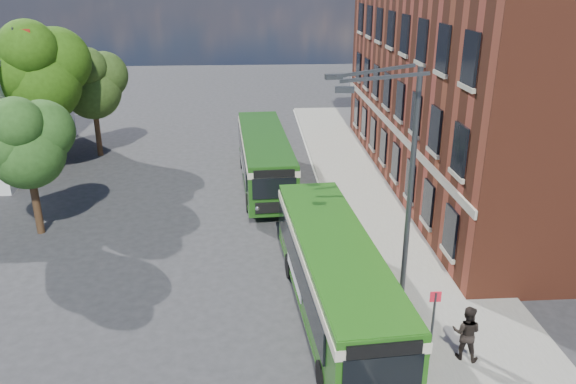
{
  "coord_description": "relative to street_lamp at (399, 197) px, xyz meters",
  "views": [
    {
      "loc": [
        0.1,
        -18.76,
        11.57
      ],
      "look_at": [
        1.68,
        5.39,
        2.2
      ],
      "focal_mm": 35.0,
      "sensor_mm": 36.0,
      "label": 1
    }
  ],
  "objects": [
    {
      "name": "bus_stop_sign",
      "position": [
        0.76,
        -2.2,
        -3.28
      ],
      "size": [
        0.35,
        0.08,
        2.52
      ],
      "color": "#3A3D3F",
      "rests_on": "ground"
    },
    {
      "name": "tree_right",
      "position": [
        -15.15,
        20.89,
        0.2
      ],
      "size": [
        4.36,
        4.14,
        7.36
      ],
      "color": "#392214",
      "rests_on": "ground"
    },
    {
      "name": "flagpole",
      "position": [
        -17.29,
        15.0,
        0.15
      ],
      "size": [
        0.95,
        0.1,
        9.0
      ],
      "color": "#3A3D3F",
      "rests_on": "ground"
    },
    {
      "name": "bus_rear",
      "position": [
        -4.06,
        14.46,
        -2.96
      ],
      "size": [
        3.21,
        12.08,
        3.02
      ],
      "color": "#1E4D14",
      "rests_on": "ground"
    },
    {
      "name": "tree_mid",
      "position": [
        -17.05,
        16.97,
        1.57
      ],
      "size": [
        5.55,
        5.28,
        9.37
      ],
      "color": "#392214",
      "rests_on": "ground"
    },
    {
      "name": "street_lamp",
      "position": [
        0.0,
        0.0,
        0.0
      ],
      "size": [
        2.96,
        2.38,
        9.0
      ],
      "color": "#3A3D3F",
      "rests_on": "ground"
    },
    {
      "name": "brick_office",
      "position": [
        9.16,
        14.0,
        2.18
      ],
      "size": [
        12.1,
        26.0,
        14.2
      ],
      "color": "brown",
      "rests_on": "ground"
    },
    {
      "name": "pedestrian_b",
      "position": [
        1.83,
        -2.33,
        -3.71
      ],
      "size": [
        1.12,
        1.03,
        1.86
      ],
      "primitive_type": "imported",
      "rotation": [
        0.0,
        0.0,
        2.68
      ],
      "color": "black",
      "rests_on": "pavement"
    },
    {
      "name": "tree_left",
      "position": [
        -14.95,
        8.39,
        -0.24
      ],
      "size": [
        3.98,
        3.78,
        6.72
      ],
      "color": "#392214",
      "rests_on": "ground"
    },
    {
      "name": "ground",
      "position": [
        -4.84,
        2.0,
        -4.79
      ],
      "size": [
        120.0,
        120.0,
        0.0
      ],
      "primitive_type": "plane",
      "color": "#2C2C2F",
      "rests_on": "ground"
    },
    {
      "name": "bus_front",
      "position": [
        -1.95,
        0.59,
        -2.96
      ],
      "size": [
        3.41,
        11.77,
        3.02
      ],
      "color": "#245E15",
      "rests_on": "ground"
    },
    {
      "name": "kerb_line",
      "position": [
        -0.89,
        10.0,
        -4.79
      ],
      "size": [
        0.12,
        48.0,
        0.01
      ],
      "primitive_type": "cube",
      "color": "beige",
      "rests_on": "ground"
    },
    {
      "name": "pavement",
      "position": [
        2.16,
        10.0,
        -4.72
      ],
      "size": [
        6.0,
        48.0,
        0.15
      ],
      "primitive_type": "cube",
      "color": "gray",
      "rests_on": "ground"
    },
    {
      "name": "pedestrian_a",
      "position": [
        0.02,
        -3.43,
        -3.8
      ],
      "size": [
        0.64,
        0.44,
        1.69
      ],
      "primitive_type": "imported",
      "rotation": [
        0.0,
        0.0,
        3.2
      ],
      "color": "black",
      "rests_on": "pavement"
    }
  ]
}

